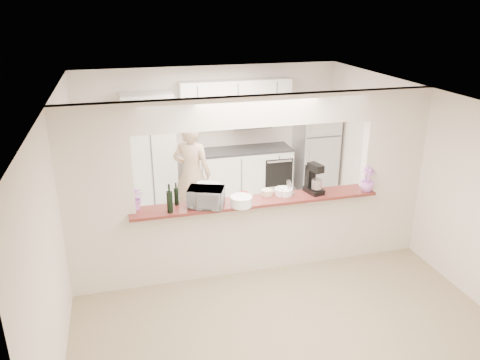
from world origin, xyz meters
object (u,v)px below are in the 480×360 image
object	(u,v)px
refrigerator	(315,148)
stand_mixer	(314,180)
toaster_oven	(206,197)
person	(192,174)

from	to	relation	value
refrigerator	stand_mixer	world-z (taller)	refrigerator
toaster_oven	person	bearing A→B (deg)	107.77
toaster_oven	refrigerator	bearing A→B (deg)	65.86
stand_mixer	person	xyz separation A→B (m)	(-1.45, 1.69, -0.39)
refrigerator	toaster_oven	size ratio (longest dim) A/B	3.69
stand_mixer	person	world-z (taller)	person
stand_mixer	person	bearing A→B (deg)	130.53
toaster_oven	person	world-z (taller)	person
stand_mixer	person	size ratio (longest dim) A/B	0.24
toaster_oven	stand_mixer	size ratio (longest dim) A/B	1.07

